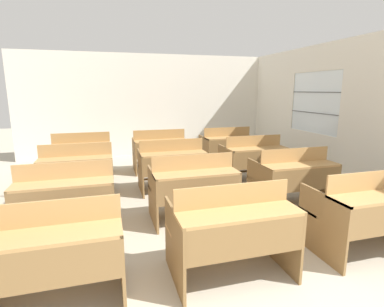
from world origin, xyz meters
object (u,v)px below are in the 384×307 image
(bench_second_left, at_px, (67,197))
(bench_second_center, at_px, (193,186))
(bench_back_center, at_px, (160,150))
(bench_back_right, at_px, (227,146))
(bench_back_left, at_px, (82,154))
(wastepaper_bin, at_px, (268,151))
(bench_second_right, at_px, (293,177))
(bench_third_left, at_px, (77,170))
(bench_third_center, at_px, (172,164))
(bench_front_center, at_px, (232,229))
(bench_front_left, at_px, (51,252))
(bench_third_right, at_px, (253,158))
(bench_front_right, at_px, (367,211))

(bench_second_left, distance_m, bench_second_center, 1.67)
(bench_back_center, relative_size, bench_back_right, 1.00)
(bench_back_left, bearing_deg, bench_second_left, -90.07)
(bench_back_left, height_order, wastepaper_bin, bench_back_left)
(bench_second_left, distance_m, bench_second_right, 3.30)
(bench_third_left, distance_m, bench_third_center, 1.63)
(bench_second_center, bearing_deg, bench_second_right, 0.40)
(bench_front_center, relative_size, bench_second_right, 1.00)
(bench_front_left, distance_m, bench_back_left, 4.11)
(bench_third_left, bearing_deg, bench_third_right, -0.25)
(bench_back_right, bearing_deg, bench_back_center, 179.51)
(bench_second_left, distance_m, bench_third_center, 2.12)
(bench_third_center, distance_m, wastepaper_bin, 3.74)
(bench_front_center, bearing_deg, bench_third_right, 59.16)
(bench_third_left, bearing_deg, bench_back_left, 90.54)
(bench_second_center, height_order, bench_back_right, same)
(bench_second_right, distance_m, bench_third_left, 3.56)
(bench_second_right, xyz_separation_m, bench_third_right, (-0.00, 1.35, 0.00))
(bench_second_right, xyz_separation_m, bench_back_left, (-3.30, 2.73, 0.00))
(bench_second_left, xyz_separation_m, bench_second_center, (1.67, -0.01, 0.00))
(bench_front_right, relative_size, bench_third_center, 1.00)
(bench_front_center, bearing_deg, bench_front_left, 179.43)
(bench_second_left, relative_size, bench_third_left, 1.00)
(bench_second_right, distance_m, bench_third_right, 1.35)
(bench_front_center, xyz_separation_m, wastepaper_bin, (3.14, 4.74, -0.31))
(bench_second_left, xyz_separation_m, bench_back_center, (1.67, 2.75, 0.00))
(bench_third_center, bearing_deg, wastepaper_bin, 32.49)
(bench_third_left, relative_size, bench_back_center, 1.00)
(bench_second_left, bearing_deg, bench_third_left, 89.33)
(bench_front_right, distance_m, bench_second_right, 1.39)
(bench_third_right, relative_size, bench_back_right, 1.00)
(bench_second_right, bearing_deg, bench_back_right, 89.80)
(bench_front_center, height_order, wastepaper_bin, bench_front_center)
(bench_third_right, relative_size, bench_back_left, 1.00)
(bench_front_left, bearing_deg, bench_third_right, 39.89)
(bench_front_right, relative_size, wastepaper_bin, 3.20)
(wastepaper_bin, bearing_deg, bench_second_right, -114.09)
(bench_second_center, bearing_deg, bench_second_left, 179.69)
(bench_second_right, height_order, bench_back_right, same)
(bench_second_right, bearing_deg, bench_third_center, 140.99)
(bench_third_right, bearing_deg, bench_back_left, 157.35)
(bench_second_left, bearing_deg, bench_front_left, -88.60)
(bench_third_left, xyz_separation_m, bench_third_center, (1.63, -0.03, 0.00))
(bench_front_right, relative_size, bench_second_left, 1.00)
(bench_third_center, bearing_deg, bench_second_center, -89.28)
(bench_second_center, height_order, bench_third_left, same)
(bench_second_right, bearing_deg, bench_third_left, 157.44)
(bench_third_center, bearing_deg, bench_second_right, -39.01)
(bench_second_left, height_order, wastepaper_bin, bench_second_left)
(bench_third_center, distance_m, bench_third_right, 1.65)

